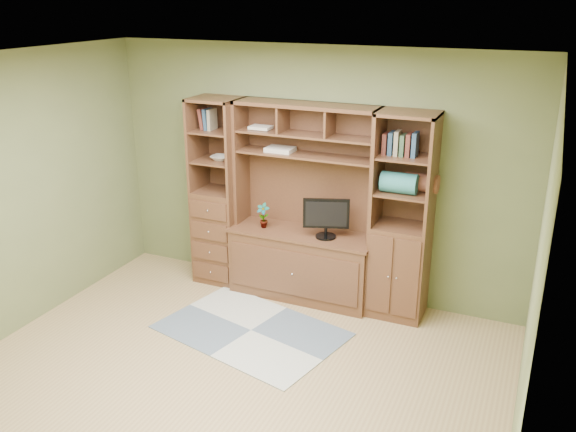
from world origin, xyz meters
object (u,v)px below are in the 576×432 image
at_px(center_hutch, 302,205).
at_px(monitor, 326,211).
at_px(right_tower, 402,218).
at_px(left_tower, 218,192).

distance_m(center_hutch, monitor, 0.28).
relative_size(center_hutch, monitor, 3.61).
distance_m(center_hutch, right_tower, 1.03).
relative_size(left_tower, right_tower, 1.00).
height_order(center_hutch, right_tower, same).
xyz_separation_m(center_hutch, right_tower, (1.02, 0.04, 0.00)).
relative_size(right_tower, monitor, 3.61).
xyz_separation_m(left_tower, right_tower, (2.02, 0.00, 0.00)).
height_order(right_tower, monitor, right_tower).
xyz_separation_m(left_tower, monitor, (1.28, -0.07, -0.01)).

